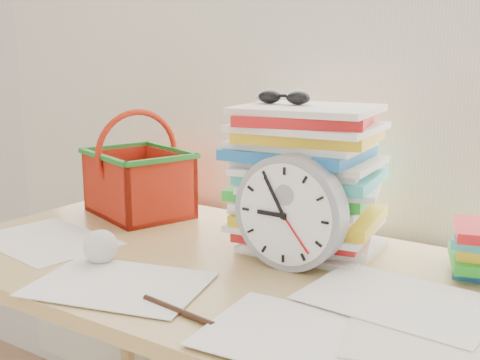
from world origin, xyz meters
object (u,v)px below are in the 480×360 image
Objects in this scene: basket at (138,164)px; paper_stack at (307,178)px; desk at (247,301)px; clock at (290,212)px.

paper_stack is at bearing 19.02° from basket.
desk is at bearing -2.02° from basket.
paper_stack reaches higher than clock.
desk is at bearing -149.22° from clock.
desk is 0.54m from basket.
paper_stack reaches higher than desk.
clock is at bearing -76.32° from paper_stack.
clock is at bearing 30.78° from desk.
basket is at bearing 158.42° from desk.
basket reaches higher than clock.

